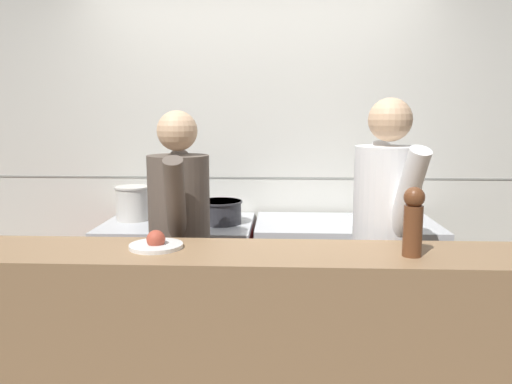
% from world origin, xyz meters
% --- Properties ---
extents(wall_back_tiled, '(8.00, 0.06, 2.60)m').
position_xyz_m(wall_back_tiled, '(0.00, 1.37, 1.30)').
color(wall_back_tiled, silver).
rests_on(wall_back_tiled, ground_plane).
extents(oven_range, '(0.99, 0.71, 0.89)m').
position_xyz_m(oven_range, '(-0.50, 0.97, 0.45)').
color(oven_range, maroon).
rests_on(oven_range, ground_plane).
extents(prep_counter, '(1.19, 0.65, 0.90)m').
position_xyz_m(prep_counter, '(0.61, 0.97, 0.45)').
color(prep_counter, '#B7BABF').
rests_on(prep_counter, ground_plane).
extents(pass_counter, '(2.82, 0.45, 1.02)m').
position_xyz_m(pass_counter, '(0.11, -0.17, 0.50)').
color(pass_counter, '#93704C').
rests_on(pass_counter, ground_plane).
extents(stock_pot, '(0.24, 0.24, 0.23)m').
position_xyz_m(stock_pot, '(-0.83, 1.03, 1.01)').
color(stock_pot, beige).
rests_on(stock_pot, oven_range).
extents(sauce_pot, '(0.25, 0.25, 0.16)m').
position_xyz_m(sauce_pot, '(-0.49, 0.99, 0.98)').
color(sauce_pot, '#2D2D33').
rests_on(sauce_pot, oven_range).
extents(braising_pot, '(0.30, 0.30, 0.15)m').
position_xyz_m(braising_pot, '(-0.22, 0.95, 0.97)').
color(braising_pot, '#2D2D33').
rests_on(braising_pot, oven_range).
extents(mixing_bowl_steel, '(0.26, 0.26, 0.10)m').
position_xyz_m(mixing_bowl_steel, '(0.70, 0.95, 0.95)').
color(mixing_bowl_steel, '#B7BABF').
rests_on(mixing_bowl_steel, prep_counter).
extents(plated_dish_main, '(0.24, 0.24, 0.08)m').
position_xyz_m(plated_dish_main, '(-0.37, -0.13, 1.04)').
color(plated_dish_main, white).
rests_on(plated_dish_main, pass_counter).
extents(pepper_mill, '(0.09, 0.09, 0.29)m').
position_xyz_m(pepper_mill, '(0.73, -0.21, 1.17)').
color(pepper_mill, brown).
rests_on(pepper_mill, pass_counter).
extents(chef_head_cook, '(0.37, 0.71, 1.63)m').
position_xyz_m(chef_head_cook, '(-0.37, 0.36, 0.91)').
color(chef_head_cook, black).
rests_on(chef_head_cook, ground_plane).
extents(chef_sous, '(0.42, 0.74, 1.69)m').
position_xyz_m(chef_sous, '(0.73, 0.32, 0.94)').
color(chef_sous, black).
rests_on(chef_sous, ground_plane).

